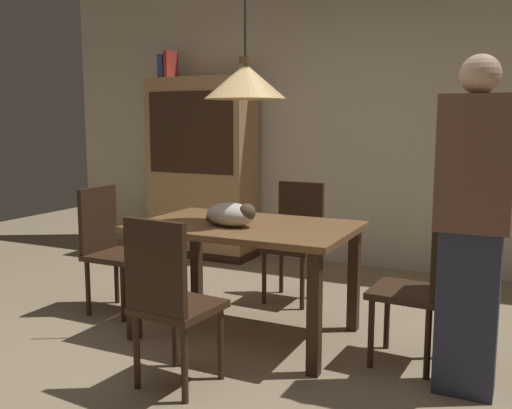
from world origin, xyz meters
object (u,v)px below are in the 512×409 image
(chair_right_side, at_px, (422,280))
(cat_sleeping, at_px, (232,214))
(chair_near_front, at_px, (169,296))
(hutch_bookcase, at_px, (202,171))
(person_standing, at_px, (472,227))
(book_blue_wide, at_px, (166,67))
(dining_table, at_px, (246,239))
(chair_left_side, at_px, (110,244))
(chair_far_back, at_px, (296,236))
(pendant_lamp, at_px, (245,81))
(book_red_tall, at_px, (171,65))

(chair_right_side, height_order, cat_sleeping, chair_right_side)
(chair_near_front, xyz_separation_m, hutch_bookcase, (-1.43, 2.72, 0.38))
(hutch_bookcase, xyz_separation_m, person_standing, (2.83, -2.07, -0.01))
(hutch_bookcase, bearing_deg, book_blue_wide, 179.80)
(dining_table, height_order, chair_right_side, chair_right_side)
(chair_left_side, xyz_separation_m, book_blue_wide, (-0.73, 1.84, 1.46))
(chair_left_side, bearing_deg, person_standing, -5.22)
(dining_table, xyz_separation_m, book_blue_wide, (-1.85, 1.84, 1.32))
(chair_far_back, xyz_separation_m, chair_right_side, (1.13, -0.88, 0.00))
(chair_far_back, relative_size, chair_near_front, 1.00)
(pendant_lamp, xyz_separation_m, book_red_tall, (-1.79, 1.84, 0.33))
(chair_far_back, bearing_deg, chair_right_side, -38.10)
(person_standing, bearing_deg, dining_table, 170.63)
(chair_right_side, distance_m, cat_sleeping, 1.22)
(book_red_tall, bearing_deg, pendant_lamp, -45.84)
(book_blue_wide, distance_m, person_standing, 4.01)
(chair_far_back, distance_m, person_standing, 1.82)
(chair_left_side, bearing_deg, chair_right_side, -0.12)
(chair_far_back, distance_m, chair_right_side, 1.43)
(cat_sleeping, xyz_separation_m, person_standing, (1.44, -0.12, 0.05))
(cat_sleeping, xyz_separation_m, hutch_bookcase, (-1.39, 1.95, 0.06))
(person_standing, bearing_deg, book_red_tall, 146.95)
(hutch_bookcase, distance_m, book_red_tall, 1.16)
(book_blue_wide, bearing_deg, chair_near_front, -55.84)
(chair_near_front, xyz_separation_m, cat_sleeping, (-0.03, 0.77, 0.32))
(chair_left_side, xyz_separation_m, chair_near_front, (1.12, -0.88, 0.00))
(cat_sleeping, relative_size, book_red_tall, 1.40)
(chair_far_back, relative_size, pendant_lamp, 0.72)
(chair_right_side, relative_size, person_standing, 0.54)
(person_standing, bearing_deg, chair_right_side, 140.10)
(chair_far_back, bearing_deg, pendant_lamp, -90.14)
(dining_table, xyz_separation_m, chair_far_back, (0.00, 0.88, -0.14))
(chair_right_side, bearing_deg, person_standing, -39.90)
(pendant_lamp, relative_size, book_red_tall, 4.64)
(chair_near_front, bearing_deg, chair_left_side, 141.93)
(person_standing, bearing_deg, cat_sleeping, 175.18)
(book_red_tall, bearing_deg, hutch_bookcase, -0.24)
(person_standing, bearing_deg, chair_near_front, -155.28)
(cat_sleeping, relative_size, pendant_lamp, 0.30)
(hutch_bookcase, bearing_deg, person_standing, -36.23)
(chair_right_side, xyz_separation_m, pendant_lamp, (-1.13, 0.00, 1.15))
(chair_far_back, distance_m, chair_left_side, 1.43)
(chair_far_back, relative_size, book_red_tall, 3.32)
(pendant_lamp, bearing_deg, dining_table, -85.24)
(book_blue_wide, xyz_separation_m, book_red_tall, (0.06, 0.00, 0.02))
(chair_far_back, bearing_deg, cat_sleeping, -92.58)
(chair_far_back, bearing_deg, book_red_tall, 151.68)
(dining_table, xyz_separation_m, pendant_lamp, (-0.00, 0.00, 1.01))
(book_red_tall, xyz_separation_m, person_standing, (3.19, -2.08, -1.11))
(book_blue_wide, distance_m, book_red_tall, 0.07)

